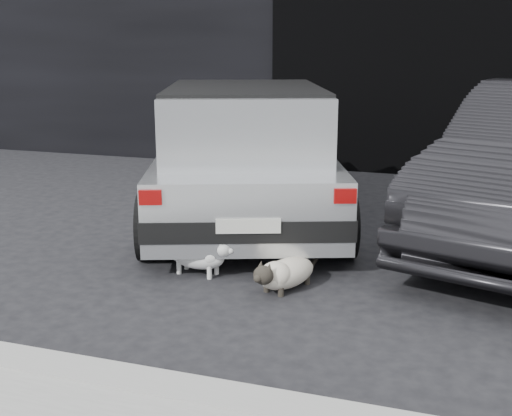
% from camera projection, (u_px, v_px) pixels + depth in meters
% --- Properties ---
extents(ground, '(80.00, 80.00, 0.00)m').
position_uv_depth(ground, '(251.00, 249.00, 5.88)').
color(ground, black).
rests_on(ground, ground).
extents(building_facade, '(34.00, 4.00, 5.00)m').
position_uv_depth(building_facade, '(426.00, 1.00, 10.47)').
color(building_facade, black).
rests_on(building_facade, ground).
extents(garage_opening, '(4.00, 0.10, 2.60)m').
position_uv_depth(garage_opening, '(411.00, 82.00, 8.92)').
color(garage_opening, black).
rests_on(garage_opening, ground).
extents(curb, '(18.00, 0.25, 0.12)m').
position_uv_depth(curb, '(274.00, 412.00, 3.17)').
color(curb, '#989892').
rests_on(curb, ground).
extents(silver_hatchback, '(2.94, 4.19, 1.42)m').
position_uv_depth(silver_hatchback, '(244.00, 148.00, 6.67)').
color(silver_hatchback, silver).
rests_on(silver_hatchback, ground).
extents(cat_siamese, '(0.47, 0.79, 0.29)m').
position_uv_depth(cat_siamese, '(283.00, 274.00, 4.88)').
color(cat_siamese, beige).
rests_on(cat_siamese, ground).
extents(cat_white, '(0.72, 0.30, 0.34)m').
position_uv_depth(cat_white, '(201.00, 255.00, 5.19)').
color(cat_white, silver).
rests_on(cat_white, ground).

